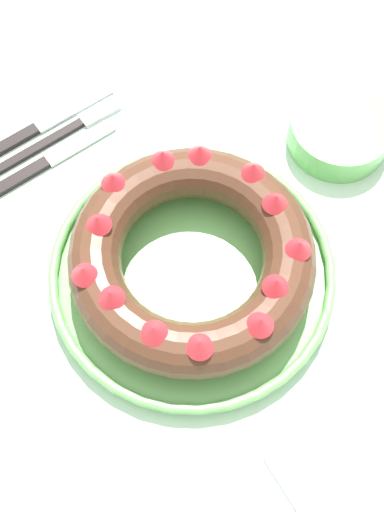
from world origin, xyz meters
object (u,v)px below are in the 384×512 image
Objects in this scene: fork at (64,132)px; cake_knife at (45,163)px; serving_knife at (35,130)px; bundt_cake at (192,255)px; napkin at (335,493)px; side_bowl at (339,132)px; serving_dish at (192,271)px.

cake_knife reaches higher than fork.
cake_knife is at bearing -60.95° from fork.
fork is at bearing 53.38° from serving_knife.
bundt_cake is 0.30m from napkin.
bundt_cake is 2.11× the size of side_bowl.
side_bowl is at bearing 98.61° from serving_dish.
serving_dish reaches higher than napkin.
serving_dish is at bearing 9.78° from cake_knife.
napkin is (0.29, -0.03, -0.06)m from bundt_cake.
serving_dish is at bearing 174.60° from napkin.
napkin is at bearing -42.34° from side_bowl.
side_bowl is 0.45m from napkin.
serving_knife is at bearing -171.39° from bundt_cake.
cake_knife is at bearing -176.38° from napkin.
serving_dish is at bearing 14.16° from serving_knife.
side_bowl is (-0.04, 0.28, 0.01)m from serving_dish.
serving_knife is (-0.03, -0.03, 0.00)m from fork.
bundt_cake is (-0.00, 0.00, 0.05)m from serving_dish.
napkin is at bearing -5.40° from serving_dish.
fork is 0.57m from napkin.
napkin is (0.29, -0.03, -0.01)m from serving_dish.
bundt_cake is 2.10× the size of napkin.
napkin is (0.57, -0.01, -0.00)m from fork.
bundt_cake is 0.28m from side_bowl.
fork is at bearing -176.89° from bundt_cake.
cake_knife is at bearing -10.40° from serving_knife.
bundt_cake is at bearing 174.60° from napkin.
fork is at bearing -128.59° from side_bowl.
cake_knife is at bearing -165.96° from serving_dish.
bundt_cake reaches higher than serving_dish.
napkin is (0.59, 0.02, -0.00)m from serving_knife.
side_bowl is at bearing 137.66° from napkin.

